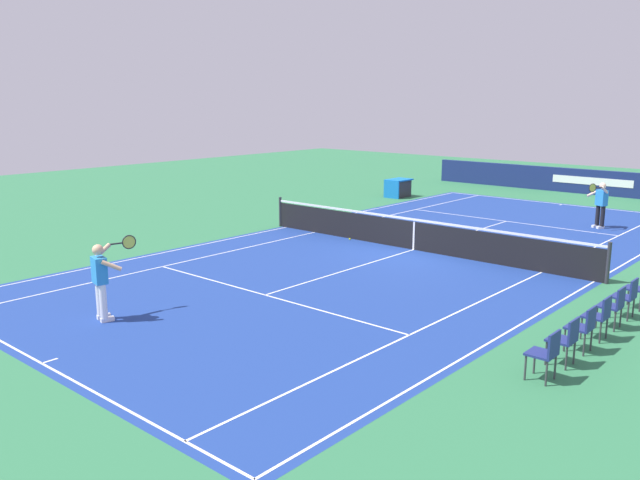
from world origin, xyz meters
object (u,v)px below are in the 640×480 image
(tennis_net, at_px, (414,234))
(spectator_chair_4, at_px, (584,325))
(spectator_chair_1, at_px, (627,295))
(equipment_cart_tarped, at_px, (398,188))
(spectator_chair_2, at_px, (614,304))
(tennis_ball, at_px, (350,239))
(tennis_player_near, at_px, (101,278))
(tennis_player_far, at_px, (601,203))
(spectator_chair_3, at_px, (600,314))
(spectator_chair_6, at_px, (546,352))
(spectator_chair_0, at_px, (639,287))
(spectator_chair_5, at_px, (566,338))

(tennis_net, distance_m, spectator_chair_4, 8.63)
(spectator_chair_1, xyz_separation_m, equipment_cart_tarped, (-11.42, -13.74, -0.08))
(equipment_cart_tarped, bearing_deg, spectator_chair_2, 48.25)
(tennis_ball, height_order, spectator_chair_4, spectator_chair_4)
(tennis_player_near, height_order, equipment_cart_tarped, tennis_player_near)
(tennis_player_far, bearing_deg, spectator_chair_3, 18.63)
(spectator_chair_6, height_order, equipment_cart_tarped, spectator_chair_6)
(tennis_net, relative_size, equipment_cart_tarped, 9.36)
(spectator_chair_3, relative_size, spectator_chair_4, 1.00)
(tennis_net, height_order, spectator_chair_1, tennis_net)
(spectator_chair_0, distance_m, spectator_chair_1, 0.85)
(tennis_net, xyz_separation_m, spectator_chair_2, (3.35, 7.01, 0.03))
(spectator_chair_3, height_order, equipment_cart_tarped, spectator_chair_3)
(tennis_ball, height_order, spectator_chair_1, spectator_chair_1)
(tennis_player_far, xyz_separation_m, equipment_cart_tarped, (-1.54, -9.84, -0.49))
(tennis_player_near, height_order, tennis_ball, tennis_player_near)
(spectator_chair_1, xyz_separation_m, spectator_chair_2, (0.85, 0.00, 0.00))
(tennis_net, height_order, tennis_ball, tennis_net)
(tennis_ball, distance_m, spectator_chair_2, 9.92)
(tennis_net, bearing_deg, spectator_chair_1, 70.34)
(tennis_player_near, xyz_separation_m, equipment_cart_tarped, (-18.82, -5.47, -0.49))
(tennis_ball, bearing_deg, spectator_chair_3, 66.90)
(spectator_chair_0, xyz_separation_m, equipment_cart_tarped, (-10.57, -13.74, -0.08))
(tennis_net, height_order, spectator_chair_2, tennis_net)
(spectator_chair_3, bearing_deg, spectator_chair_5, 0.00)
(tennis_player_near, xyz_separation_m, spectator_chair_4, (-4.86, 8.27, -0.41))
(tennis_ball, distance_m, spectator_chair_1, 9.69)
(spectator_chair_3, bearing_deg, tennis_player_near, -55.37)
(equipment_cart_tarped, bearing_deg, spectator_chair_1, 50.28)
(spectator_chair_2, relative_size, spectator_chair_6, 1.00)
(tennis_net, bearing_deg, tennis_player_far, 157.16)
(tennis_player_far, relative_size, spectator_chair_0, 1.93)
(tennis_player_far, height_order, spectator_chair_6, tennis_player_far)
(tennis_player_near, bearing_deg, spectator_chair_5, 115.92)
(spectator_chair_0, height_order, spectator_chair_3, same)
(tennis_net, height_order, equipment_cart_tarped, tennis_net)
(spectator_chair_6, bearing_deg, tennis_ball, -124.87)
(spectator_chair_3, height_order, spectator_chair_4, same)
(spectator_chair_4, distance_m, equipment_cart_tarped, 19.58)
(tennis_player_far, bearing_deg, tennis_net, -22.84)
(tennis_net, distance_m, spectator_chair_2, 7.76)
(tennis_net, xyz_separation_m, spectator_chair_5, (5.89, 7.01, 0.03))
(tennis_ball, relative_size, spectator_chair_5, 0.08)
(tennis_net, relative_size, tennis_player_far, 6.89)
(tennis_player_far, relative_size, spectator_chair_2, 1.93)
(spectator_chair_5, bearing_deg, spectator_chair_2, 180.00)
(spectator_chair_6, distance_m, equipment_cart_tarped, 20.82)
(spectator_chair_4, xyz_separation_m, equipment_cart_tarped, (-13.95, -13.74, -0.08))
(spectator_chair_2, relative_size, equipment_cart_tarped, 0.70)
(spectator_chair_1, relative_size, spectator_chair_5, 1.00)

